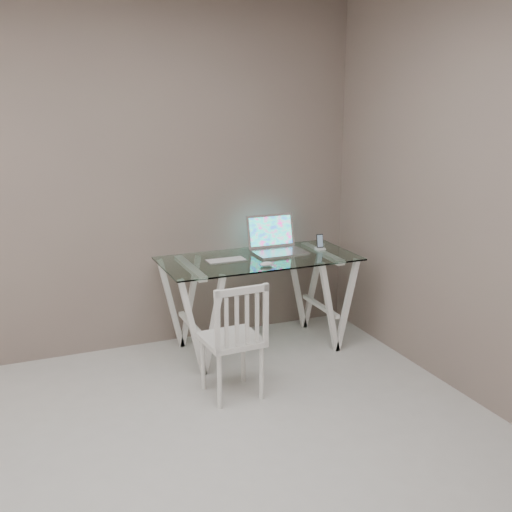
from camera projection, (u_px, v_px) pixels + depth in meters
The scene contains 7 objects.
room at pixel (186, 161), 2.67m from camera, with size 4.50×4.52×2.71m.
desk at pixel (259, 303), 5.01m from camera, with size 1.50×0.70×0.75m.
chair at pixel (235, 336), 4.17m from camera, with size 0.38×0.38×0.81m.
laptop at pixel (276, 243), 5.09m from camera, with size 0.40×0.35×0.28m.
keyboard at pixel (226, 260), 4.83m from camera, with size 0.31×0.13×0.01m, color silver.
mouse at pixel (266, 264), 4.69m from camera, with size 0.10×0.06×0.03m, color white.
phone_dock at pixel (320, 245), 5.16m from camera, with size 0.07×0.07×0.12m.
Camera 1 is at (-0.84, -2.56, 2.02)m, focal length 45.00 mm.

